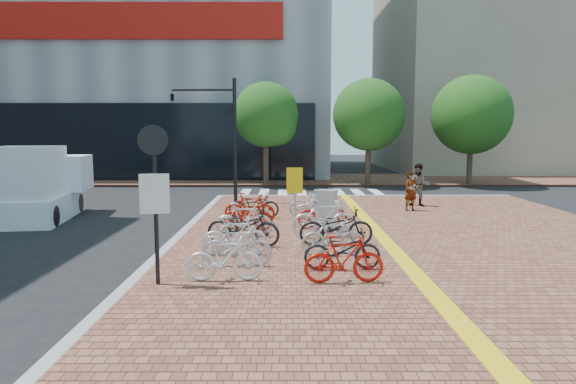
{
  "coord_description": "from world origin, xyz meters",
  "views": [
    {
      "loc": [
        -0.79,
        -12.66,
        3.2
      ],
      "look_at": [
        -0.75,
        3.54,
        1.3
      ],
      "focal_mm": 32.0,
      "sensor_mm": 36.0,
      "label": 1
    }
  ],
  "objects_px": {
    "bike_12": "(324,218)",
    "bike_5": "(248,215)",
    "bike_10": "(333,237)",
    "pedestrian_b": "(419,185)",
    "bike_0": "(224,258)",
    "utility_box": "(326,211)",
    "bike_8": "(344,259)",
    "notice_sign": "(155,185)",
    "bike_4": "(243,220)",
    "box_truck": "(40,185)",
    "bike_9": "(342,250)",
    "bike_15": "(317,203)",
    "bike_7": "(254,205)",
    "yellow_sign": "(295,186)",
    "bike_11": "(336,226)",
    "bike_1": "(237,246)",
    "bike_2": "(235,236)",
    "bike_3": "(243,227)",
    "bike_13": "(323,214)",
    "traffic_light_pole": "(206,117)",
    "bike_14": "(320,208)",
    "bike_6": "(249,208)",
    "pedestrian_a": "(411,191)"
  },
  "relations": [
    {
      "from": "bike_4",
      "to": "box_truck",
      "type": "distance_m",
      "value": 8.66
    },
    {
      "from": "bike_15",
      "to": "pedestrian_a",
      "type": "xyz_separation_m",
      "value": [
        3.75,
        1.71,
        0.23
      ]
    },
    {
      "from": "bike_8",
      "to": "bike_14",
      "type": "distance_m",
      "value": 6.79
    },
    {
      "from": "bike_3",
      "to": "yellow_sign",
      "type": "height_order",
      "value": "yellow_sign"
    },
    {
      "from": "bike_12",
      "to": "bike_5",
      "type": "bearing_deg",
      "value": 56.27
    },
    {
      "from": "bike_12",
      "to": "pedestrian_b",
      "type": "relative_size",
      "value": 1.07
    },
    {
      "from": "bike_6",
      "to": "bike_14",
      "type": "height_order",
      "value": "bike_6"
    },
    {
      "from": "bike_11",
      "to": "bike_15",
      "type": "xyz_separation_m",
      "value": [
        -0.25,
        4.48,
        0.0
      ]
    },
    {
      "from": "bike_2",
      "to": "bike_11",
      "type": "xyz_separation_m",
      "value": [
        2.63,
        1.1,
        0.03
      ]
    },
    {
      "from": "bike_15",
      "to": "notice_sign",
      "type": "xyz_separation_m",
      "value": [
        -3.68,
        -8.06,
        1.49
      ]
    },
    {
      "from": "bike_1",
      "to": "box_truck",
      "type": "distance_m",
      "value": 10.65
    },
    {
      "from": "bike_13",
      "to": "bike_14",
      "type": "height_order",
      "value": "bike_14"
    },
    {
      "from": "bike_7",
      "to": "yellow_sign",
      "type": "height_order",
      "value": "yellow_sign"
    },
    {
      "from": "bike_5",
      "to": "bike_6",
      "type": "distance_m",
      "value": 1.2
    },
    {
      "from": "bike_6",
      "to": "bike_9",
      "type": "bearing_deg",
      "value": -149.87
    },
    {
      "from": "bike_10",
      "to": "pedestrian_b",
      "type": "bearing_deg",
      "value": -30.36
    },
    {
      "from": "bike_4",
      "to": "bike_13",
      "type": "relative_size",
      "value": 1.06
    },
    {
      "from": "bike_9",
      "to": "yellow_sign",
      "type": "distance_m",
      "value": 5.41
    },
    {
      "from": "bike_12",
      "to": "traffic_light_pole",
      "type": "relative_size",
      "value": 0.35
    },
    {
      "from": "bike_0",
      "to": "utility_box",
      "type": "distance_m",
      "value": 5.85
    },
    {
      "from": "bike_13",
      "to": "bike_14",
      "type": "bearing_deg",
      "value": -3.88
    },
    {
      "from": "yellow_sign",
      "to": "traffic_light_pole",
      "type": "xyz_separation_m",
      "value": [
        -3.73,
        5.83,
        2.36
      ]
    },
    {
      "from": "utility_box",
      "to": "pedestrian_a",
      "type": "bearing_deg",
      "value": 49.5
    },
    {
      "from": "bike_9",
      "to": "bike_11",
      "type": "relative_size",
      "value": 0.87
    },
    {
      "from": "bike_3",
      "to": "bike_8",
      "type": "bearing_deg",
      "value": -134.2
    },
    {
      "from": "bike_1",
      "to": "bike_2",
      "type": "bearing_deg",
      "value": 7.71
    },
    {
      "from": "bike_3",
      "to": "bike_7",
      "type": "xyz_separation_m",
      "value": [
        -0.0,
        4.51,
        -0.06
      ]
    },
    {
      "from": "traffic_light_pole",
      "to": "bike_8",
      "type": "bearing_deg",
      "value": -69.1
    },
    {
      "from": "bike_10",
      "to": "bike_0",
      "type": "bearing_deg",
      "value": 128.24
    },
    {
      "from": "bike_1",
      "to": "bike_2",
      "type": "height_order",
      "value": "bike_2"
    },
    {
      "from": "bike_7",
      "to": "bike_13",
      "type": "relative_size",
      "value": 1.12
    },
    {
      "from": "bike_13",
      "to": "bike_7",
      "type": "bearing_deg",
      "value": 42.38
    },
    {
      "from": "bike_13",
      "to": "yellow_sign",
      "type": "relative_size",
      "value": 0.83
    },
    {
      "from": "bike_8",
      "to": "bike_11",
      "type": "bearing_deg",
      "value": -7.43
    },
    {
      "from": "pedestrian_a",
      "to": "traffic_light_pole",
      "type": "relative_size",
      "value": 0.28
    },
    {
      "from": "bike_4",
      "to": "box_truck",
      "type": "xyz_separation_m",
      "value": [
        -7.74,
        3.83,
        0.61
      ]
    },
    {
      "from": "bike_2",
      "to": "bike_12",
      "type": "distance_m",
      "value": 3.18
    },
    {
      "from": "bike_2",
      "to": "bike_5",
      "type": "bearing_deg",
      "value": -6.53
    },
    {
      "from": "bike_4",
      "to": "box_truck",
      "type": "relative_size",
      "value": 0.34
    },
    {
      "from": "bike_13",
      "to": "bike_4",
      "type": "bearing_deg",
      "value": 111.79
    },
    {
      "from": "bike_0",
      "to": "bike_13",
      "type": "distance_m",
      "value": 6.26
    },
    {
      "from": "bike_10",
      "to": "notice_sign",
      "type": "bearing_deg",
      "value": 119.35
    },
    {
      "from": "bike_15",
      "to": "bike_7",
      "type": "bearing_deg",
      "value": 80.16
    },
    {
      "from": "bike_8",
      "to": "pedestrian_a",
      "type": "height_order",
      "value": "pedestrian_a"
    },
    {
      "from": "bike_6",
      "to": "pedestrian_a",
      "type": "height_order",
      "value": "pedestrian_a"
    },
    {
      "from": "bike_14",
      "to": "box_truck",
      "type": "distance_m",
      "value": 10.26
    },
    {
      "from": "bike_8",
      "to": "notice_sign",
      "type": "relative_size",
      "value": 0.51
    },
    {
      "from": "bike_5",
      "to": "bike_9",
      "type": "xyz_separation_m",
      "value": [
        2.44,
        -4.61,
        -0.02
      ]
    },
    {
      "from": "bike_9",
      "to": "bike_15",
      "type": "xyz_separation_m",
      "value": [
        -0.16,
        6.91,
        0.07
      ]
    },
    {
      "from": "bike_7",
      "to": "bike_15",
      "type": "distance_m",
      "value": 2.25
    }
  ]
}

